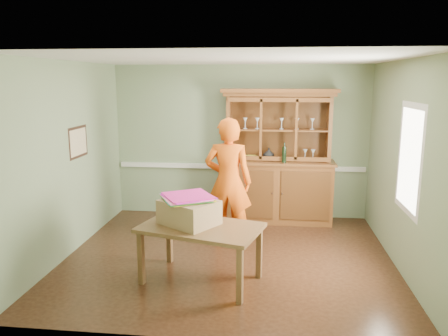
# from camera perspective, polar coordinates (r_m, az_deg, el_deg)

# --- Properties ---
(floor) EXTENTS (4.50, 4.50, 0.00)m
(floor) POSITION_cam_1_polar(r_m,az_deg,el_deg) (6.24, 0.58, -11.55)
(floor) COLOR #482817
(floor) RESTS_ON ground
(ceiling) EXTENTS (4.50, 4.50, 0.00)m
(ceiling) POSITION_cam_1_polar(r_m,az_deg,el_deg) (5.75, 0.64, 14.05)
(ceiling) COLOR white
(ceiling) RESTS_ON wall_back
(wall_back) EXTENTS (4.50, 0.00, 4.50)m
(wall_back) POSITION_cam_1_polar(r_m,az_deg,el_deg) (7.81, 2.11, 3.43)
(wall_back) COLOR gray
(wall_back) RESTS_ON floor
(wall_left) EXTENTS (0.00, 4.00, 4.00)m
(wall_left) POSITION_cam_1_polar(r_m,az_deg,el_deg) (6.47, -19.62, 1.09)
(wall_left) COLOR gray
(wall_left) RESTS_ON floor
(wall_right) EXTENTS (0.00, 4.00, 4.00)m
(wall_right) POSITION_cam_1_polar(r_m,az_deg,el_deg) (6.05, 22.31, 0.21)
(wall_right) COLOR gray
(wall_right) RESTS_ON floor
(wall_front) EXTENTS (4.50, 0.00, 4.50)m
(wall_front) POSITION_cam_1_polar(r_m,az_deg,el_deg) (3.92, -2.40, -4.71)
(wall_front) COLOR gray
(wall_front) RESTS_ON floor
(chair_rail) EXTENTS (4.41, 0.05, 0.08)m
(chair_rail) POSITION_cam_1_polar(r_m,az_deg,el_deg) (7.87, 2.07, 0.16)
(chair_rail) COLOR white
(chair_rail) RESTS_ON wall_back
(framed_map) EXTENTS (0.03, 0.60, 0.46)m
(framed_map) POSITION_cam_1_polar(r_m,az_deg,el_deg) (6.70, -18.46, 3.24)
(framed_map) COLOR #311C13
(framed_map) RESTS_ON wall_left
(window_panel) EXTENTS (0.03, 0.96, 1.36)m
(window_panel) POSITION_cam_1_polar(r_m,az_deg,el_deg) (5.74, 23.02, 1.11)
(window_panel) COLOR white
(window_panel) RESTS_ON wall_right
(china_hutch) EXTENTS (1.95, 0.64, 2.29)m
(china_hutch) POSITION_cam_1_polar(r_m,az_deg,el_deg) (7.63, 6.96, -1.01)
(china_hutch) COLOR brown
(china_hutch) RESTS_ON floor
(dining_table) EXTENTS (1.60, 1.20, 0.71)m
(dining_table) POSITION_cam_1_polar(r_m,az_deg,el_deg) (5.35, -3.06, -8.40)
(dining_table) COLOR brown
(dining_table) RESTS_ON floor
(cardboard_box) EXTENTS (0.81, 0.77, 0.30)m
(cardboard_box) POSITION_cam_1_polar(r_m,az_deg,el_deg) (5.36, -4.58, -5.76)
(cardboard_box) COLOR #9B7750
(cardboard_box) RESTS_ON dining_table
(kite_stack) EXTENTS (0.73, 0.73, 0.05)m
(kite_stack) POSITION_cam_1_polar(r_m,az_deg,el_deg) (5.34, -4.81, -3.86)
(kite_stack) COLOR #F1FF20
(kite_stack) RESTS_ON cardboard_box
(person) EXTENTS (0.71, 0.48, 1.91)m
(person) POSITION_cam_1_polar(r_m,az_deg,el_deg) (6.44, 0.56, -1.87)
(person) COLOR #E8570E
(person) RESTS_ON floor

